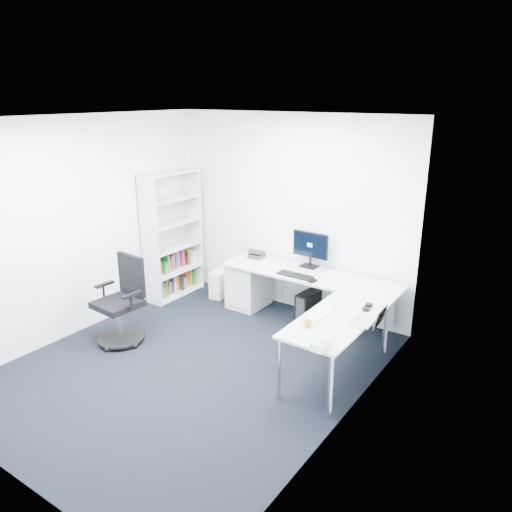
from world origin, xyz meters
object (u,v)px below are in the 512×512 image
Objects in this scene: monitor at (310,249)px; laptop at (363,313)px; task_chair at (117,302)px; bookshelf at (172,235)px; l_desk at (298,307)px.

monitor is 1.76m from laptop.
task_chair is at bearing -125.08° from monitor.
task_chair is at bearing -71.53° from bookshelf.
l_desk is 1.27× the size of bookshelf.
l_desk is 4.56× the size of monitor.
task_chair is 3.55× the size of laptop.
l_desk is 1.37m from laptop.
monitor is at bearing 133.46° from laptop.
monitor is at bearing 104.83° from l_desk.
bookshelf is at bearing 112.80° from task_chair.
laptop is at bearing 20.50° from task_chair.
monitor is (2.03, 0.51, 0.01)m from bookshelf.
bookshelf is 1.75× the size of task_chair.
task_chair reaches higher than laptop.
task_chair is at bearing -138.96° from l_desk.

